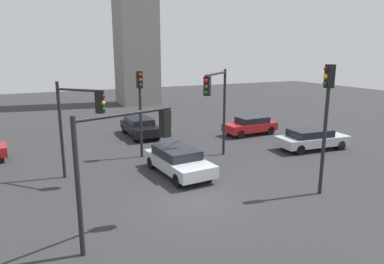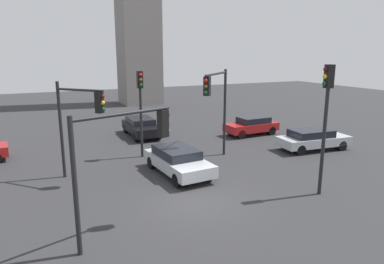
% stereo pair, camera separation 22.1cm
% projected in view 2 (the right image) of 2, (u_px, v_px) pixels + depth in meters
% --- Properties ---
extents(ground_plane, '(96.27, 96.27, 0.00)m').
position_uv_depth(ground_plane, '(195.00, 201.00, 15.35)').
color(ground_plane, '#2D2D30').
extents(traffic_light_0, '(1.99, 2.09, 4.96)m').
position_uv_depth(traffic_light_0, '(80.00, 114.00, 17.15)').
color(traffic_light_0, black).
rests_on(traffic_light_0, ground_plane).
extents(traffic_light_1, '(0.48, 0.37, 5.86)m').
position_uv_depth(traffic_light_1, '(326.00, 107.00, 15.25)').
color(traffic_light_1, black).
rests_on(traffic_light_1, ground_plane).
extents(traffic_light_2, '(2.74, 2.57, 5.35)m').
position_uv_depth(traffic_light_2, '(217.00, 97.00, 20.00)').
color(traffic_light_2, black).
rests_on(traffic_light_2, ground_plane).
extents(traffic_light_3, '(3.68, 1.36, 4.55)m').
position_uv_depth(traffic_light_3, '(125.00, 145.00, 11.83)').
color(traffic_light_3, black).
rests_on(traffic_light_3, ground_plane).
extents(traffic_light_4, '(0.33, 0.46, 5.26)m').
position_uv_depth(traffic_light_4, '(140.00, 98.00, 21.05)').
color(traffic_light_4, black).
rests_on(traffic_light_4, ground_plane).
extents(car_2, '(4.91, 2.35, 1.38)m').
position_uv_depth(car_2, '(313.00, 139.00, 23.27)').
color(car_2, '#ADB2B7').
rests_on(car_2, ground_plane).
extents(car_3, '(4.25, 1.88, 1.41)m').
position_uv_depth(car_3, '(252.00, 125.00, 27.43)').
color(car_3, maroon).
rests_on(car_3, ground_plane).
extents(car_4, '(2.03, 4.74, 1.40)m').
position_uv_depth(car_4, '(141.00, 126.00, 27.11)').
color(car_4, black).
rests_on(car_4, ground_plane).
extents(car_5, '(2.35, 4.83, 1.40)m').
position_uv_depth(car_5, '(178.00, 160.00, 18.67)').
color(car_5, '#ADB2B7').
rests_on(car_5, ground_plane).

